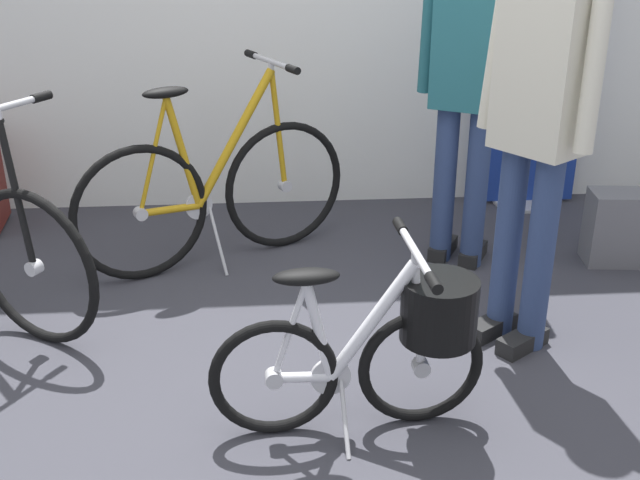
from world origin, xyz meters
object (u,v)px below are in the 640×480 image
folding_bike_foreground (386,339)px  display_bike_left (215,191)px  floor_banner_stand (536,80)px  visitor_near_wall (539,111)px  visitor_browsing (469,77)px  backpack_on_floor (619,228)px

folding_bike_foreground → display_bike_left: display_bike_left is taller
floor_banner_stand → visitor_near_wall: 1.66m
floor_banner_stand → visitor_browsing: floor_banner_stand is taller
visitor_near_wall → floor_banner_stand: bearing=71.1°
floor_banner_stand → folding_bike_foreground: bearing=-119.1°
display_bike_left → visitor_near_wall: bearing=-34.0°
backpack_on_floor → floor_banner_stand: bearing=103.8°
folding_bike_foreground → backpack_on_floor: size_ratio=2.54×
folding_bike_foreground → visitor_browsing: (0.56, 1.31, 0.60)m
visitor_browsing → folding_bike_foreground: bearing=-113.3°
visitor_browsing → floor_banner_stand: bearing=52.6°
floor_banner_stand → backpack_on_floor: floor_banner_stand is taller
visitor_browsing → backpack_on_floor: bearing=-4.4°
floor_banner_stand → backpack_on_floor: bearing=-76.2°
visitor_browsing → backpack_on_floor: (0.81, -0.06, -0.76)m
display_bike_left → visitor_near_wall: size_ratio=0.77×
folding_bike_foreground → visitor_near_wall: size_ratio=0.56×
floor_banner_stand → display_bike_left: 1.97m
folding_bike_foreground → display_bike_left: (-0.64, 1.40, 0.04)m
floor_banner_stand → folding_bike_foreground: 2.43m
folding_bike_foreground → visitor_browsing: size_ratio=0.58×
backpack_on_floor → folding_bike_foreground: bearing=-137.8°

